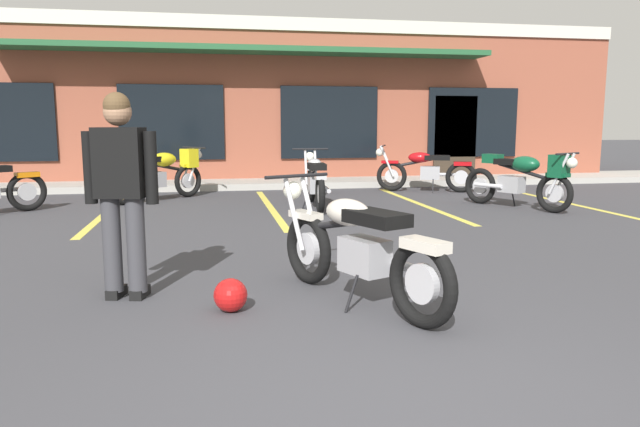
{
  "coord_description": "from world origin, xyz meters",
  "views": [
    {
      "loc": [
        -0.99,
        -2.52,
        1.43
      ],
      "look_at": [
        0.06,
        3.17,
        0.55
      ],
      "focal_mm": 33.32,
      "sensor_mm": 36.0,
      "label": 1
    }
  ],
  "objects": [
    {
      "name": "motorcycle_blue_standard",
      "position": [
        0.77,
        7.45,
        0.46
      ],
      "size": [
        0.66,
        2.11,
        0.98
      ],
      "color": "black",
      "rests_on": "ground_plane"
    },
    {
      "name": "person_in_black_shirt",
      "position": [
        -1.7,
        2.44,
        0.95
      ],
      "size": [
        0.61,
        0.34,
        1.68
      ],
      "color": "black",
      "rests_on": "ground_plane"
    },
    {
      "name": "ground_plane",
      "position": [
        0.0,
        3.61,
        0.0
      ],
      "size": [
        80.0,
        80.0,
        0.0
      ],
      "primitive_type": "plane",
      "color": "#3D3D42"
    },
    {
      "name": "motorcycle_black_cruiser",
      "position": [
        3.44,
        9.34,
        0.46
      ],
      "size": [
        2.01,
        1.07,
        0.98
      ],
      "color": "black",
      "rests_on": "ground_plane"
    },
    {
      "name": "brick_storefront_building",
      "position": [
        0.0,
        14.67,
        1.93
      ],
      "size": [
        18.28,
        7.16,
        3.85
      ],
      "color": "brown",
      "rests_on": "ground_plane"
    },
    {
      "name": "helmet_on_pavement",
      "position": [
        -0.87,
        1.93,
        0.13
      ],
      "size": [
        0.26,
        0.26,
        0.26
      ],
      "color": "#B71414",
      "rests_on": "ground_plane"
    },
    {
      "name": "sidewalk_kerb",
      "position": [
        0.0,
        11.13,
        0.07
      ],
      "size": [
        22.0,
        1.8,
        0.14
      ],
      "primitive_type": "cube",
      "color": "#A8A59E",
      "rests_on": "ground_plane"
    },
    {
      "name": "painted_stall_lines",
      "position": [
        0.0,
        7.53,
        0.0
      ],
      "size": [
        10.82,
        4.8,
        0.01
      ],
      "color": "#DBCC4C",
      "rests_on": "ground_plane"
    },
    {
      "name": "motorcycle_red_sportbike",
      "position": [
        4.14,
        6.63,
        0.53
      ],
      "size": [
        1.25,
        1.93,
        0.98
      ],
      "color": "black",
      "rests_on": "ground_plane"
    },
    {
      "name": "motorcycle_foreground_classic",
      "position": [
        0.14,
        2.0,
        0.46
      ],
      "size": [
        1.15,
        1.97,
        0.98
      ],
      "color": "black",
      "rests_on": "ground_plane"
    },
    {
      "name": "motorcycle_silver_naked",
      "position": [
        -1.88,
        8.89,
        0.53
      ],
      "size": [
        1.71,
        1.59,
        0.98
      ],
      "color": "black",
      "rests_on": "ground_plane"
    }
  ]
}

